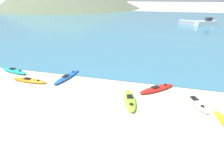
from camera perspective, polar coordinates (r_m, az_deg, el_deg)
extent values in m
cube|color=teal|center=(48.69, 9.78, 16.39)|extent=(160.00, 70.00, 0.06)
ellipsoid|color=teal|center=(18.86, -29.32, 1.05)|extent=(3.18, 1.23, 0.35)
cube|color=black|center=(18.91, -29.73, 1.68)|extent=(0.62, 0.45, 0.05)
cylinder|color=black|center=(18.13, -27.82, 1.14)|extent=(0.22, 0.22, 0.02)
ellipsoid|color=white|center=(13.24, 25.47, -7.87)|extent=(1.72, 2.88, 0.25)
cube|color=black|center=(13.26, 25.26, -7.01)|extent=(0.55, 0.62, 0.05)
cylinder|color=black|center=(12.65, 27.44, -9.15)|extent=(0.24, 0.24, 0.02)
ellipsoid|color=#8CCC2D|center=(12.09, 5.86, -8.26)|extent=(1.42, 2.84, 0.34)
cube|color=black|center=(12.10, 5.83, -7.14)|extent=(0.52, 0.58, 0.05)
cylinder|color=black|center=(11.36, 6.32, -9.55)|extent=(0.26, 0.26, 0.02)
ellipsoid|color=blue|center=(15.83, -14.50, -0.75)|extent=(1.31, 3.37, 0.27)
cube|color=black|center=(15.65, -14.93, -0.45)|extent=(0.48, 0.66, 0.05)
cylinder|color=black|center=(16.40, -12.57, 0.94)|extent=(0.23, 0.23, 0.02)
ellipsoid|color=orange|center=(16.28, -25.39, -1.75)|extent=(3.26, 0.67, 0.26)
cube|color=black|center=(16.32, -25.92, -1.18)|extent=(0.59, 0.34, 0.05)
cylinder|color=black|center=(15.67, -22.97, -1.70)|extent=(0.21, 0.21, 0.02)
ellipsoid|color=red|center=(13.84, 14.37, -4.50)|extent=(2.81, 2.54, 0.29)
cube|color=black|center=(13.67, 13.94, -4.02)|extent=(0.67, 0.65, 0.05)
cylinder|color=black|center=(14.30, 17.07, -3.14)|extent=(0.24, 0.24, 0.02)
cube|color=#B2B2B7|center=(48.11, 23.78, 15.27)|extent=(4.89, 3.35, 0.96)
cube|color=white|center=(47.88, 28.33, 14.49)|extent=(4.99, 3.29, 1.10)
cube|color=#333338|center=(48.08, 29.03, 15.52)|extent=(1.66, 1.33, 0.77)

